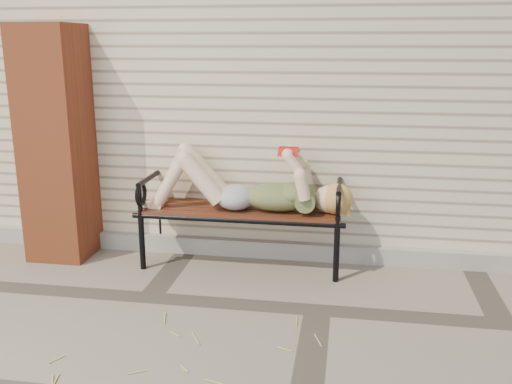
# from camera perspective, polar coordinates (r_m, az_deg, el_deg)

# --- Properties ---
(ground) EXTENTS (80.00, 80.00, 0.00)m
(ground) POSITION_cam_1_polar(r_m,az_deg,el_deg) (4.17, 6.17, -11.66)
(ground) COLOR #776C5C
(ground) RESTS_ON ground
(house_wall) EXTENTS (8.00, 4.00, 3.00)m
(house_wall) POSITION_cam_1_polar(r_m,az_deg,el_deg) (6.74, 8.07, 11.66)
(house_wall) COLOR beige
(house_wall) RESTS_ON ground
(foundation_strip) EXTENTS (8.00, 0.10, 0.15)m
(foundation_strip) POSITION_cam_1_polar(r_m,az_deg,el_deg) (5.03, 6.85, -6.00)
(foundation_strip) COLOR #A3A094
(foundation_strip) RESTS_ON ground
(brick_pillar) EXTENTS (0.50, 0.50, 2.00)m
(brick_pillar) POSITION_cam_1_polar(r_m,az_deg,el_deg) (5.19, -19.30, 4.52)
(brick_pillar) COLOR #B04F27
(brick_pillar) RESTS_ON ground
(garden_bench) EXTENTS (1.82, 0.73, 1.18)m
(garden_bench) POSITION_cam_1_polar(r_m,az_deg,el_deg) (4.85, -1.17, 0.60)
(garden_bench) COLOR black
(garden_bench) RESTS_ON ground
(reading_woman) EXTENTS (1.72, 0.39, 0.54)m
(reading_woman) POSITION_cam_1_polar(r_m,az_deg,el_deg) (4.70, -1.32, 0.63)
(reading_woman) COLOR #092B3F
(reading_woman) RESTS_ON ground
(straw_scatter) EXTENTS (2.90, 1.62, 0.01)m
(straw_scatter) POSITION_cam_1_polar(r_m,az_deg,el_deg) (3.40, -10.30, -18.34)
(straw_scatter) COLOR tan
(straw_scatter) RESTS_ON ground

